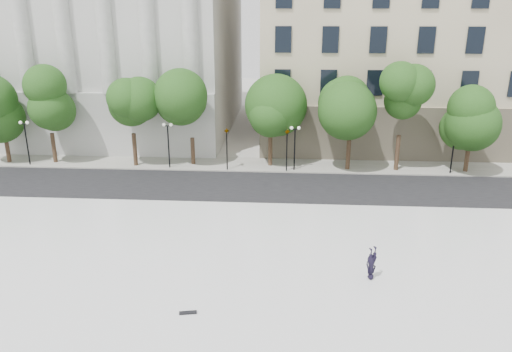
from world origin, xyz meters
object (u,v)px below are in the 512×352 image
object	(u,v)px
traffic_light_east	(287,130)
person_lying	(371,275)
traffic_light_west	(226,129)
skateboard	(188,313)

from	to	relation	value
traffic_light_east	person_lying	distance (m)	18.84
traffic_light_west	skateboard	xyz separation A→B (m)	(0.85, -21.64, -3.20)
person_lying	skateboard	bearing A→B (deg)	167.93
traffic_light_west	traffic_light_east	distance (m)	5.07
traffic_light_west	skateboard	distance (m)	21.89
traffic_light_west	traffic_light_east	xyz separation A→B (m)	(5.07, 0.00, -0.03)
traffic_light_west	person_lying	xyz separation A→B (m)	(9.40, -18.10, -3.01)
skateboard	traffic_light_west	bearing A→B (deg)	81.37
traffic_light_east	person_lying	xyz separation A→B (m)	(4.33, -18.10, -2.97)
traffic_light_east	skateboard	distance (m)	22.28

